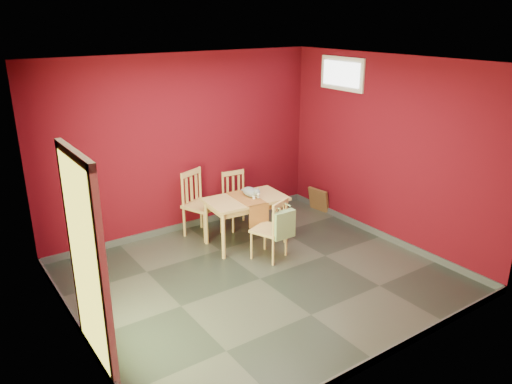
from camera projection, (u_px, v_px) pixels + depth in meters
ground at (260, 279)px, 6.40m from camera, size 4.50×4.50×0.00m
room_shell at (260, 275)px, 6.38m from camera, size 4.50×4.50×4.50m
doorway at (85, 257)px, 4.52m from camera, size 0.06×1.01×2.13m
window at (342, 74)px, 7.58m from camera, size 0.05×0.90×0.50m
outlet_plate at (269, 191)px, 8.70m from camera, size 0.08×0.02×0.12m
dining_table at (246, 204)px, 7.20m from camera, size 1.18×0.75×0.71m
table_runner at (250, 203)px, 7.10m from camera, size 0.36×0.68×0.33m
chair_far_left at (200, 203)px, 7.54m from camera, size 0.61×0.61×1.01m
chair_far_right at (237, 199)px, 7.87m from camera, size 0.46×0.46×0.88m
chair_near at (272, 228)px, 6.80m from camera, size 0.53×0.53×0.87m
tote_bag at (284, 225)px, 6.63m from camera, size 0.32×0.19×0.45m
cat at (250, 190)px, 7.21m from camera, size 0.23×0.38×0.18m
picture_frame at (319, 200)px, 8.56m from camera, size 0.18×0.41×0.40m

